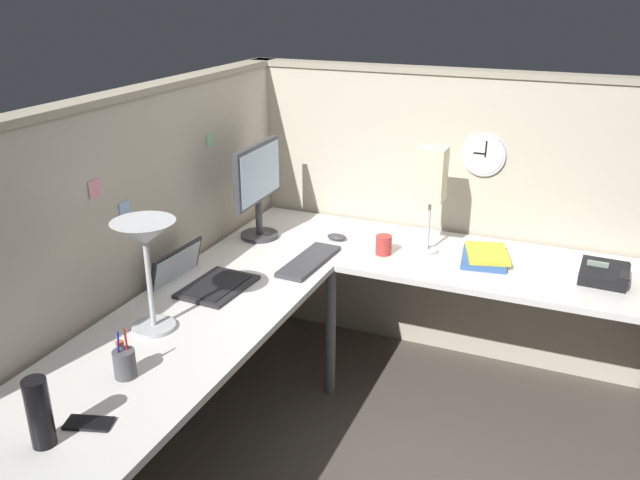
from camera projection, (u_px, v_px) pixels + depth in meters
name	position (u px, v px, depth m)	size (l,w,h in m)	color
ground_plane	(348.00, 417.00, 3.22)	(6.80, 6.80, 0.00)	#4C443D
cubicle_wall_back	(140.00, 269.00, 2.92)	(2.57, 0.12, 1.58)	#B7AD99
cubicle_wall_right	(452.00, 217.00, 3.57)	(0.12, 2.37, 1.58)	#B7AD99
desk	(349.00, 318.00, 2.84)	(2.35, 2.15, 0.73)	silver
monitor	(258.00, 184.00, 3.36)	(0.46, 0.20, 0.50)	#38383D
laptop	(199.00, 279.00, 2.92)	(0.36, 0.40, 0.22)	#232326
keyboard	(309.00, 261.00, 3.14)	(0.43, 0.14, 0.02)	#38383D
computer_mouse	(337.00, 237.00, 3.42)	(0.06, 0.10, 0.03)	#38383D
desk_lamp_dome	(145.00, 242.00, 2.42)	(0.24, 0.24, 0.44)	#B7BABF
pen_cup	(125.00, 363.00, 2.23)	(0.08, 0.08, 0.18)	#4C4C51
cell_phone	(89.00, 423.00, 2.00)	(0.07, 0.14, 0.01)	black
thermos_flask	(39.00, 413.00, 1.88)	(0.07, 0.07, 0.22)	black
office_phone	(605.00, 275.00, 2.93)	(0.20, 0.21, 0.11)	black
book_stack	(485.00, 256.00, 3.17)	(0.32, 0.26, 0.04)	#335999
desk_lamp_paper	(432.00, 177.00, 3.14)	(0.13, 0.13, 0.53)	#B7BABF
coffee_mug	(384.00, 245.00, 3.23)	(0.08, 0.08, 0.10)	#B2332D
wall_clock	(484.00, 155.00, 3.33)	(0.04, 0.22, 0.22)	#B7BABF
pinned_note_leftmost	(125.00, 213.00, 2.69)	(0.06, 0.00, 0.10)	#99B7E5
pinned_note_middle	(94.00, 189.00, 2.50)	(0.06, 0.00, 0.07)	pink
pinned_note_rightmost	(210.00, 140.00, 3.21)	(0.06, 0.00, 0.06)	#8CCC99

